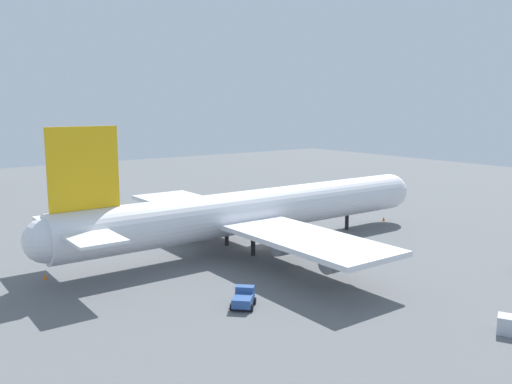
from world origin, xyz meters
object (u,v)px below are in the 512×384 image
cargo_airplane (255,211)px  cargo_container_aft (511,325)px  safety_cone_tail (45,276)px  safety_cone_nose (384,219)px  catering_truck (244,298)px

cargo_airplane → cargo_container_aft: size_ratio=22.48×
cargo_container_aft → safety_cone_tail: cargo_container_aft is taller
cargo_airplane → safety_cone_nose: cargo_airplane is taller
cargo_airplane → safety_cone_nose: size_ratio=85.76×
cargo_container_aft → safety_cone_nose: (31.33, 43.09, -0.50)m
catering_truck → safety_cone_tail: catering_truck is taller
cargo_container_aft → safety_cone_nose: bearing=54.0°
cargo_container_aft → safety_cone_tail: 56.64m
safety_cone_tail → cargo_container_aft: bearing=-54.0°
cargo_airplane → safety_cone_tail: bearing=173.8°
catering_truck → safety_cone_nose: size_ratio=4.88×
cargo_airplane → catering_truck: cargo_airplane is taller
safety_cone_nose → cargo_airplane: bearing=-178.6°
safety_cone_tail → catering_truck: bearing=-56.3°
catering_truck → cargo_container_aft: 28.28m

